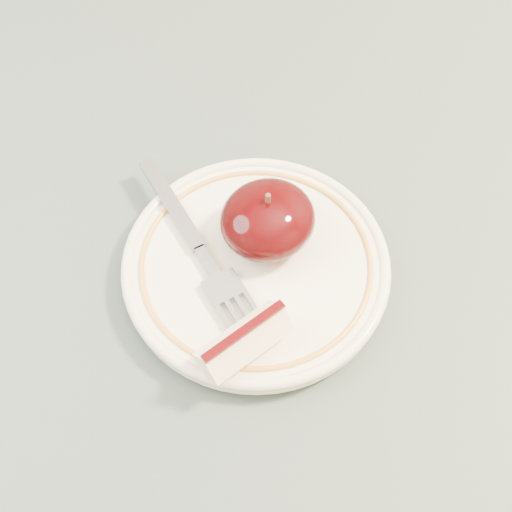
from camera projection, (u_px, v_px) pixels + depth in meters
table at (260, 279)px, 0.66m from camera, size 0.90×0.90×0.75m
plate at (256, 266)px, 0.55m from camera, size 0.21×0.21×0.02m
apple_half at (268, 220)px, 0.54m from camera, size 0.07×0.07×0.05m
apple_wedge at (244, 341)px, 0.49m from camera, size 0.07×0.03×0.03m
fork at (200, 249)px, 0.54m from camera, size 0.05×0.19×0.00m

